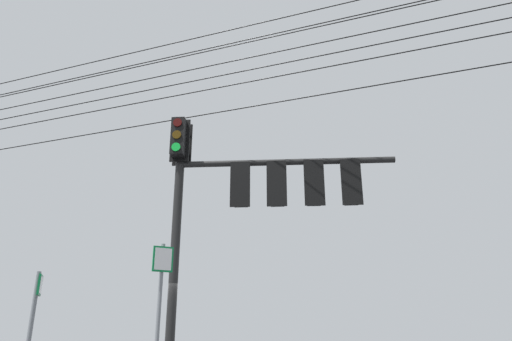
{
  "coord_description": "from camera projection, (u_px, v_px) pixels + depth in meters",
  "views": [
    {
      "loc": [
        -9.4,
        -6.26,
        1.51
      ],
      "look_at": [
        -0.33,
        -2.48,
        4.99
      ],
      "focal_mm": 32.39,
      "sensor_mm": 36.0,
      "label": 1
    }
  ],
  "objects": [
    {
      "name": "overhead_wire_span",
      "position": [
        145.0,
        82.0,
        11.8
      ],
      "size": [
        0.95,
        25.82,
        2.32
      ],
      "color": "black"
    },
    {
      "name": "signal_mast_assembly",
      "position": [
        240.0,
        192.0,
        10.27
      ],
      "size": [
        2.11,
        4.91,
        6.24
      ],
      "color": "black",
      "rests_on": "ground"
    },
    {
      "name": "route_sign_secondary",
      "position": [
        30.0,
        334.0,
        7.02
      ],
      "size": [
        0.32,
        0.29,
        2.44
      ],
      "color": "slate",
      "rests_on": "ground"
    },
    {
      "name": "route_sign_primary",
      "position": [
        159.0,
        313.0,
        7.62
      ],
      "size": [
        0.29,
        0.25,
        2.98
      ],
      "color": "slate",
      "rests_on": "ground"
    }
  ]
}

